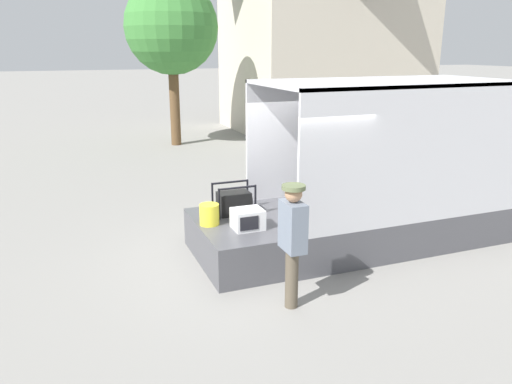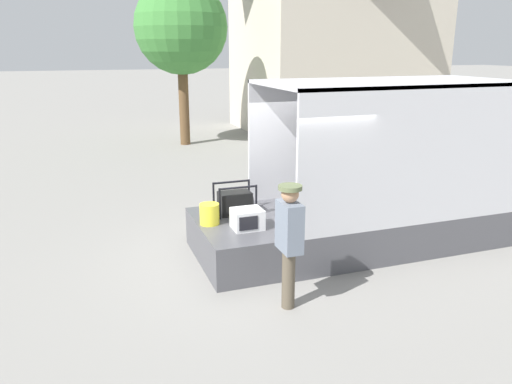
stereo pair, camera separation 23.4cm
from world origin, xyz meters
The scene contains 9 objects.
ground_plane centered at (0.00, 0.00, 0.00)m, with size 160.00×160.00×0.00m, color gray.
box_truck centered at (4.10, 0.00, 0.96)m, with size 6.74×2.21×2.91m.
tailgate_deck centered at (-0.61, 0.00, 0.33)m, with size 1.22×2.10×0.67m, color #4C4C51.
microwave centered at (-0.50, -0.34, 0.83)m, with size 0.47×0.41×0.32m.
portable_generator centered at (-0.45, 0.44, 0.87)m, with size 0.68×0.43×0.54m.
orange_bucket centered at (-1.02, 0.07, 0.84)m, with size 0.32×0.32×0.34m.
worker_person centered at (-0.40, -1.77, 1.07)m, with size 0.31×0.44×1.74m.
house_backdrop centered at (7.53, 12.19, 4.31)m, with size 7.66×6.53×8.47m.
street_tree centered at (0.78, 10.70, 4.12)m, with size 3.26×3.26×5.78m.
Camera 1 is at (-3.10, -7.36, 3.44)m, focal length 35.00 mm.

